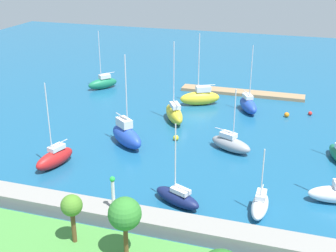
{
  "coord_description": "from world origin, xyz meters",
  "views": [
    {
      "loc": [
        -18.45,
        64.83,
        26.93
      ],
      "look_at": [
        0.0,
        5.96,
        1.5
      ],
      "focal_mm": 47.6,
      "sensor_mm": 36.0,
      "label": 1
    }
  ],
  "objects": [
    {
      "name": "breakwater",
      "position": [
        0.0,
        29.0,
        0.75
      ],
      "size": [
        64.53,
        2.91,
        1.51
      ],
      "primitive_type": "cube",
      "color": "gray",
      "rests_on": "ground"
    },
    {
      "name": "sailboat_blue_off_beacon",
      "position": [
        4.55,
        11.25,
        1.6
      ],
      "size": [
        7.03,
        6.27,
        13.31
      ],
      "rotation": [
        0.0,
        0.0,
        2.47
      ],
      "color": "#2347B2",
      "rests_on": "water"
    },
    {
      "name": "harbor_beacon",
      "position": [
        -1.35,
        29.0,
        3.66
      ],
      "size": [
        0.56,
        0.56,
        3.73
      ],
      "color": "silver",
      "rests_on": "breakwater"
    },
    {
      "name": "sailboat_green_center_basin",
      "position": [
        19.35,
        -12.43,
        1.18
      ],
      "size": [
        5.4,
        6.03,
        11.45
      ],
      "rotation": [
        0.0,
        0.0,
        0.89
      ],
      "color": "#19724C",
      "rests_on": "water"
    },
    {
      "name": "park_tree_east",
      "position": [
        0.29,
        34.4,
        4.67
      ],
      "size": [
        2.01,
        2.01,
        4.96
      ],
      "color": "brown",
      "rests_on": "shoreline_park"
    },
    {
      "name": "sailboat_white_mid_basin",
      "position": [
        -15.64,
        22.83,
        0.92
      ],
      "size": [
        1.82,
        5.41,
        7.65
      ],
      "rotation": [
        0.0,
        0.0,
        1.56
      ],
      "color": "white",
      "rests_on": "water"
    },
    {
      "name": "sailboat_red_inner_mooring",
      "position": [
        10.97,
        19.97,
        1.21
      ],
      "size": [
        3.54,
        6.39,
        11.36
      ],
      "rotation": [
        0.0,
        0.0,
        1.3
      ],
      "color": "red",
      "rests_on": "water"
    },
    {
      "name": "sailboat_blue_by_breakwater",
      "position": [
        -10.09,
        -7.78,
        1.28
      ],
      "size": [
        4.72,
        6.38,
        11.6
      ],
      "rotation": [
        0.0,
        0.0,
        2.06
      ],
      "color": "#2347B2",
      "rests_on": "water"
    },
    {
      "name": "mooring_buoy_orange",
      "position": [
        -16.64,
        -7.2,
        0.42
      ],
      "size": [
        0.83,
        0.83,
        0.83
      ],
      "primitive_type": "sphere",
      "color": "orange",
      "rests_on": "water"
    },
    {
      "name": "sailboat_gray_lone_south",
      "position": [
        -9.95,
        8.52,
        1.09
      ],
      "size": [
        6.57,
        4.56,
        9.08
      ],
      "rotation": [
        0.0,
        0.0,
        2.72
      ],
      "color": "gray",
      "rests_on": "water"
    },
    {
      "name": "sailboat_yellow_outer_mooring",
      "position": [
        0.69,
        0.41,
        1.45
      ],
      "size": [
        5.39,
        7.0,
        13.04
      ],
      "rotation": [
        0.0,
        0.0,
        5.26
      ],
      "color": "yellow",
      "rests_on": "water"
    },
    {
      "name": "water",
      "position": [
        0.0,
        0.0,
        0.0
      ],
      "size": [
        160.0,
        160.0,
        0.0
      ],
      "primitive_type": "plane",
      "color": "#19567F",
      "rests_on": "ground"
    },
    {
      "name": "sailboat_navy_west_end",
      "position": [
        -6.74,
        24.02,
        0.94
      ],
      "size": [
        6.22,
        4.18,
        9.6
      ],
      "rotation": [
        0.0,
        0.0,
        5.87
      ],
      "color": "#141E4C",
      "rests_on": "water"
    },
    {
      "name": "mooring_buoy_red",
      "position": [
        -20.36,
        -9.27,
        0.34
      ],
      "size": [
        0.67,
        0.67,
        0.67
      ],
      "primitive_type": "sphere",
      "color": "red",
      "rests_on": "water"
    },
    {
      "name": "park_tree_mideast",
      "position": [
        -5.06,
        34.67,
        5.12
      ],
      "size": [
        2.98,
        2.98,
        5.78
      ],
      "color": "brown",
      "rests_on": "shoreline_park"
    },
    {
      "name": "pier_dock",
      "position": [
        -7.63,
        -17.13,
        0.3
      ],
      "size": [
        23.41,
        3.0,
        0.59
      ],
      "primitive_type": "cube",
      "color": "#997A56",
      "rests_on": "ground"
    },
    {
      "name": "mooring_buoy_yellow",
      "position": [
        -1.68,
        7.45,
        0.41
      ],
      "size": [
        0.82,
        0.82,
        0.82
      ],
      "primitive_type": "sphere",
      "color": "yellow",
      "rests_on": "water"
    },
    {
      "name": "sailboat_yellow_lone_north",
      "position": [
        -1.39,
        -8.84,
        1.42
      ],
      "size": [
        7.43,
        5.22,
        12.75
      ],
      "rotation": [
        0.0,
        0.0,
        0.46
      ],
      "color": "yellow",
      "rests_on": "water"
    }
  ]
}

